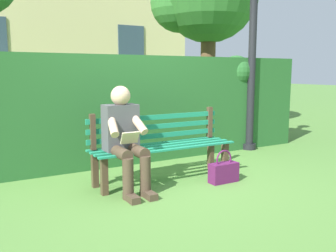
{
  "coord_description": "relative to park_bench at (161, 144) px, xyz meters",
  "views": [
    {
      "loc": [
        2.11,
        3.76,
        1.32
      ],
      "look_at": [
        0.0,
        0.1,
        0.68
      ],
      "focal_mm": 38.83,
      "sensor_mm": 36.0,
      "label": 1
    }
  ],
  "objects": [
    {
      "name": "ground",
      "position": [
        0.0,
        0.07,
        -0.44
      ],
      "size": [
        60.0,
        60.0,
        0.0
      ],
      "primitive_type": "plane",
      "color": "#517F38"
    },
    {
      "name": "park_bench",
      "position": [
        0.0,
        0.0,
        0.0
      ],
      "size": [
        1.8,
        0.47,
        0.85
      ],
      "color": "#4C3828",
      "rests_on": "ground"
    },
    {
      "name": "person_seated",
      "position": [
        0.55,
        0.17,
        0.18
      ],
      "size": [
        0.44,
        0.73,
        1.16
      ],
      "color": "#4C4C51",
      "rests_on": "ground"
    },
    {
      "name": "hedge_backdrop",
      "position": [
        -0.37,
        -1.1,
        0.37
      ],
      "size": [
        5.59,
        0.67,
        1.59
      ],
      "color": "#265B28",
      "rests_on": "ground"
    },
    {
      "name": "handbag",
      "position": [
        -0.58,
        0.5,
        -0.31
      ],
      "size": [
        0.36,
        0.15,
        0.4
      ],
      "color": "#59194C",
      "rests_on": "ground"
    },
    {
      "name": "lamp_post",
      "position": [
        -2.15,
        -0.76,
        1.36
      ],
      "size": [
        0.28,
        0.28,
        3.09
      ],
      "color": "black",
      "rests_on": "ground"
    }
  ]
}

